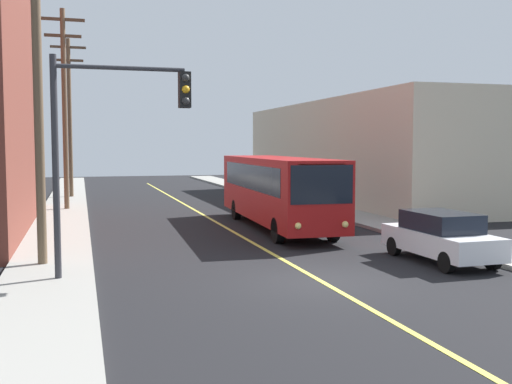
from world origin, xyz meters
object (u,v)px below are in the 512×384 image
at_px(utility_pole_far, 70,111).
at_px(utility_pole_mid, 64,100).
at_px(parked_car_white, 441,236).
at_px(traffic_signal_left_corner, 114,125).
at_px(city_bus, 276,188).
at_px(fire_hydrant, 417,223).
at_px(utility_pole_near, 37,50).

bearing_deg(utility_pole_far, utility_pole_mid, -90.90).
relative_size(parked_car_white, traffic_signal_left_corner, 0.74).
distance_m(city_bus, fire_hydrant, 6.41).
distance_m(utility_pole_near, utility_pole_mid, 16.63).
distance_m(utility_pole_near, utility_pole_far, 25.20).
relative_size(city_bus, utility_pole_mid, 1.09).
relative_size(city_bus, traffic_signal_left_corner, 2.04).
height_order(city_bus, utility_pole_far, utility_pole_far).
height_order(utility_pole_mid, utility_pole_far, utility_pole_mid).
distance_m(parked_car_white, utility_pole_mid, 23.17).
xyz_separation_m(parked_car_white, utility_pole_near, (-12.21, 2.53, 5.72)).
relative_size(utility_pole_mid, traffic_signal_left_corner, 1.87).
distance_m(city_bus, utility_pole_mid, 14.36).
relative_size(utility_pole_far, fire_hydrant, 13.11).
bearing_deg(utility_pole_near, fire_hydrant, 9.53).
distance_m(traffic_signal_left_corner, fire_hydrant, 13.64).
bearing_deg(traffic_signal_left_corner, utility_pole_mid, 95.14).
bearing_deg(fire_hydrant, traffic_signal_left_corner, -159.12).
distance_m(city_bus, utility_pole_far, 21.15).
distance_m(city_bus, utility_pole_near, 12.66).
xyz_separation_m(utility_pole_mid, fire_hydrant, (13.96, -14.22, -5.69)).
bearing_deg(city_bus, parked_car_white, -74.59).
distance_m(utility_pole_far, traffic_signal_left_corner, 27.57).
distance_m(utility_pole_near, fire_hydrant, 15.71).
bearing_deg(utility_pole_mid, traffic_signal_left_corner, -84.86).
height_order(utility_pole_near, utility_pole_mid, utility_pole_near).
relative_size(city_bus, utility_pole_near, 1.04).
xyz_separation_m(traffic_signal_left_corner, fire_hydrant, (12.26, 4.68, -3.72)).
distance_m(utility_pole_far, fire_hydrant, 27.23).
xyz_separation_m(utility_pole_far, fire_hydrant, (13.82, -22.78, -5.59)).
height_order(traffic_signal_left_corner, fire_hydrant, traffic_signal_left_corner).
xyz_separation_m(utility_pole_near, fire_hydrant, (14.33, 2.41, -5.98)).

